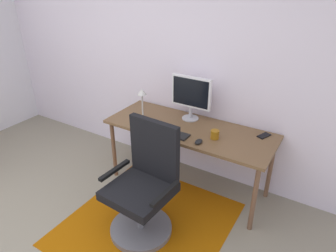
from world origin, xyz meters
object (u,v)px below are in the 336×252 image
(computer_mouse, at_px, (199,142))
(office_chair, at_px, (144,191))
(cell_phone, at_px, (264,136))
(keyboard, at_px, (168,132))
(coffee_cup, at_px, (215,135))
(desk_lamp, at_px, (142,100))
(desk, at_px, (189,133))
(monitor, at_px, (191,94))

(computer_mouse, xyz_separation_m, office_chair, (-0.26, -0.52, -0.33))
(computer_mouse, distance_m, cell_phone, 0.66)
(keyboard, height_order, coffee_cup, coffee_cup)
(keyboard, distance_m, computer_mouse, 0.34)
(desk_lamp, distance_m, office_chair, 0.94)
(keyboard, xyz_separation_m, coffee_cup, (0.43, 0.14, 0.03))
(keyboard, xyz_separation_m, desk_lamp, (-0.36, 0.08, 0.24))
(coffee_cup, bearing_deg, cell_phone, 36.92)
(desk_lamp, relative_size, office_chair, 0.35)
(desk_lamp, bearing_deg, computer_mouse, -8.29)
(computer_mouse, distance_m, desk_lamp, 0.75)
(computer_mouse, bearing_deg, keyboard, 176.39)
(keyboard, xyz_separation_m, cell_phone, (0.82, 0.43, -0.00))
(desk, xyz_separation_m, monitor, (-0.09, 0.19, 0.35))
(monitor, relative_size, computer_mouse, 4.54)
(coffee_cup, height_order, office_chair, office_chair)
(coffee_cup, bearing_deg, office_chair, -117.47)
(desk, relative_size, desk_lamp, 4.74)
(desk, bearing_deg, desk_lamp, -164.72)
(keyboard, bearing_deg, desk_lamp, 167.36)
(desk, distance_m, monitor, 0.40)
(keyboard, height_order, cell_phone, keyboard)
(computer_mouse, distance_m, coffee_cup, 0.19)
(monitor, distance_m, keyboard, 0.49)
(desk, distance_m, computer_mouse, 0.33)
(desk, relative_size, monitor, 3.67)
(monitor, xyz_separation_m, cell_phone, (0.79, 0.03, -0.28))
(keyboard, distance_m, cell_phone, 0.93)
(coffee_cup, distance_m, cell_phone, 0.49)
(desk, bearing_deg, cell_phone, 17.28)
(desk_lamp, xyz_separation_m, office_chair, (0.44, -0.62, -0.55))
(keyboard, relative_size, office_chair, 0.41)
(computer_mouse, bearing_deg, desk_lamp, 171.71)
(monitor, height_order, keyboard, monitor)
(computer_mouse, xyz_separation_m, cell_phone, (0.48, 0.45, -0.01))
(monitor, distance_m, desk_lamp, 0.51)
(cell_phone, relative_size, desk_lamp, 0.38)
(monitor, height_order, desk_lamp, monitor)
(desk, relative_size, keyboard, 4.03)
(computer_mouse, xyz_separation_m, coffee_cup, (0.09, 0.16, 0.03))
(cell_phone, distance_m, office_chair, 1.26)
(monitor, bearing_deg, coffee_cup, -33.42)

